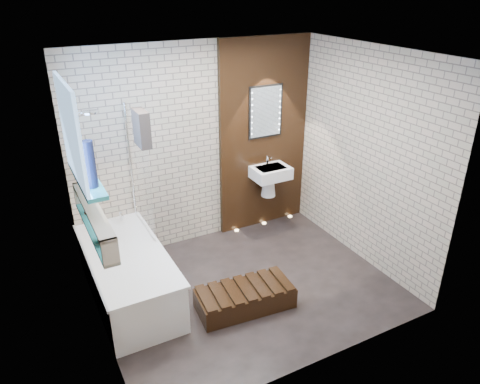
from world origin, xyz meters
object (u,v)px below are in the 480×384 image
bathtub (128,275)px  walnut_step (245,298)px  bath_screen (140,172)px  washbasin (270,177)px  led_mirror (266,112)px

bathtub → walnut_step: bathtub is taller
bathtub → bath_screen: bearing=51.1°
bathtub → washbasin: 2.32m
bathtub → washbasin: bearing=16.0°
bath_screen → led_mirror: 1.89m
bathtub → led_mirror: 2.68m
led_mirror → walnut_step: 2.44m
bathtub → led_mirror: size_ratio=2.49×
bathtub → walnut_step: size_ratio=1.69×
walnut_step → washbasin: bearing=50.6°
walnut_step → led_mirror: bearing=53.7°
bathtub → walnut_step: bearing=-35.6°
washbasin → bath_screen: bearing=-174.2°
bath_screen → washbasin: bath_screen is taller
led_mirror → walnut_step: (-1.13, -1.53, -1.54)m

